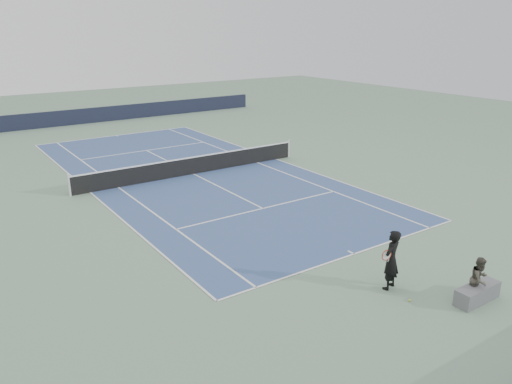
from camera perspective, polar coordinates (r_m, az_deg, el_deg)
ground at (r=26.75m, az=-7.15°, el=2.03°), size 80.00×80.00×0.00m
court_surface at (r=26.75m, az=-7.15°, el=2.05°), size 10.97×23.77×0.01m
tennis_net at (r=26.61m, az=-7.19°, el=3.08°), size 12.90×0.10×1.07m
windscreen_far at (r=42.95m, az=-18.44°, el=8.29°), size 30.00×0.25×1.20m
tennis_player at (r=15.40m, az=15.18°, el=-7.49°), size 0.86×0.68×1.86m
tennis_ball at (r=15.26m, az=17.15°, el=-11.76°), size 0.07×0.07×0.07m
spectator_bench at (r=15.72m, az=24.07°, el=-9.77°), size 1.56×0.57×1.37m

